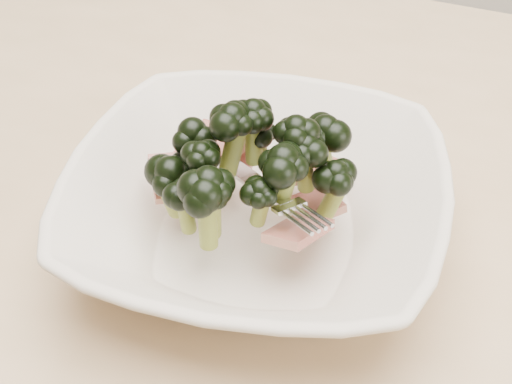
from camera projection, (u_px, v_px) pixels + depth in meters
dining_table at (278, 258)px, 0.68m from camera, size 1.20×0.80×0.75m
broccoli_dish at (255, 202)px, 0.53m from camera, size 0.33×0.33×0.12m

